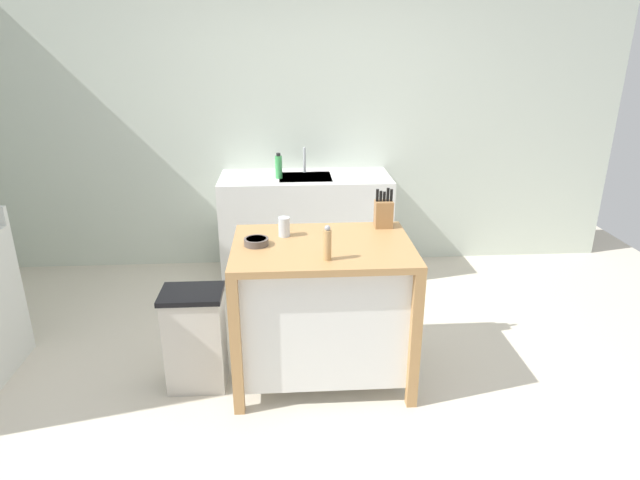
% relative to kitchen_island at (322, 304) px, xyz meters
% --- Properties ---
extents(ground_plane, '(6.63, 6.63, 0.00)m').
position_rel_kitchen_island_xyz_m(ground_plane, '(0.00, -0.10, -0.49)').
color(ground_plane, beige).
rests_on(ground_plane, ground).
extents(wall_back, '(5.63, 0.10, 2.60)m').
position_rel_kitchen_island_xyz_m(wall_back, '(0.00, 1.91, 0.81)').
color(wall_back, silver).
rests_on(wall_back, ground).
extents(kitchen_island, '(1.05, 0.75, 0.88)m').
position_rel_kitchen_island_xyz_m(kitchen_island, '(0.00, 0.00, 0.00)').
color(kitchen_island, '#AD7F4C').
rests_on(kitchen_island, ground).
extents(knife_block, '(0.11, 0.09, 0.25)m').
position_rel_kitchen_island_xyz_m(knife_block, '(0.41, 0.28, 0.48)').
color(knife_block, '#9E7042').
rests_on(knife_block, kitchen_island).
extents(bowl_ceramic_small, '(0.14, 0.14, 0.04)m').
position_rel_kitchen_island_xyz_m(bowl_ceramic_small, '(-0.38, 0.01, 0.41)').
color(bowl_ceramic_small, '#564C47').
rests_on(bowl_ceramic_small, kitchen_island).
extents(drinking_cup, '(0.07, 0.07, 0.12)m').
position_rel_kitchen_island_xyz_m(drinking_cup, '(-0.22, 0.15, 0.45)').
color(drinking_cup, silver).
rests_on(drinking_cup, kitchen_island).
extents(pepper_grinder, '(0.04, 0.04, 0.20)m').
position_rel_kitchen_island_xyz_m(pepper_grinder, '(0.01, -0.24, 0.48)').
color(pepper_grinder, tan).
rests_on(pepper_grinder, kitchen_island).
extents(trash_bin, '(0.36, 0.28, 0.63)m').
position_rel_kitchen_island_xyz_m(trash_bin, '(-0.77, -0.06, -0.18)').
color(trash_bin, '#B7B2A8').
rests_on(trash_bin, ground).
extents(sink_counter, '(1.45, 0.60, 0.90)m').
position_rel_kitchen_island_xyz_m(sink_counter, '(-0.04, 1.56, -0.04)').
color(sink_counter, silver).
rests_on(sink_counter, ground).
extents(sink_faucet, '(0.02, 0.02, 0.22)m').
position_rel_kitchen_island_xyz_m(sink_faucet, '(-0.04, 1.70, 0.52)').
color(sink_faucet, '#B7BCC1').
rests_on(sink_faucet, sink_counter).
extents(bottle_hand_soap, '(0.06, 0.06, 0.21)m').
position_rel_kitchen_island_xyz_m(bottle_hand_soap, '(-0.26, 1.51, 0.51)').
color(bottle_hand_soap, green).
rests_on(bottle_hand_soap, sink_counter).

